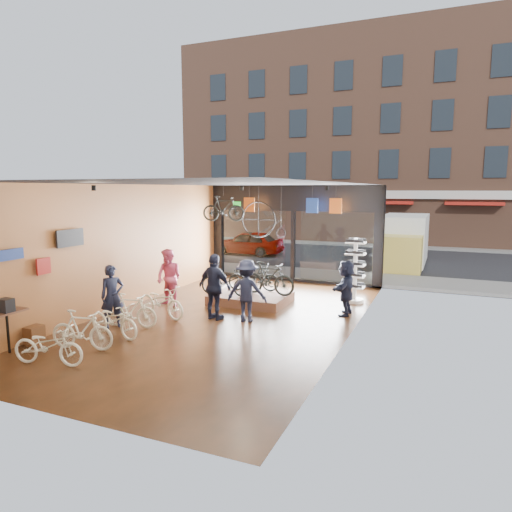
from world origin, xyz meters
The scene contains 34 objects.
ground_plane centered at (0.00, 0.00, -0.02)m, with size 7.00×12.00×0.04m, color black.
ceiling centered at (0.00, 0.00, 3.82)m, with size 7.00×12.00×0.04m, color black.
wall_left centered at (-3.52, 0.00, 1.90)m, with size 0.04×12.00×3.80m, color #AE602F.
wall_right centered at (3.52, 0.00, 1.90)m, with size 0.04×12.00×3.80m, color beige.
wall_back centered at (0.00, -6.02, 1.90)m, with size 7.00×0.04×3.80m, color beige.
storefront centered at (0.00, 6.00, 1.90)m, with size 7.00×0.26×3.80m, color black, non-canonical shape.
exit_sign centered at (-2.40, 5.88, 3.05)m, with size 0.35×0.06×0.18m, color #198C26.
street_road centered at (0.00, 15.00, -0.01)m, with size 30.00×18.00×0.02m, color black.
sidewalk_near centered at (0.00, 7.20, 0.06)m, with size 30.00×2.40×0.12m, color slate.
sidewalk_far centered at (0.00, 19.00, 0.06)m, with size 30.00×2.00×0.12m, color slate.
opposite_building centered at (0.00, 21.50, 7.00)m, with size 26.00×5.00×14.00m, color brown.
street_car centered at (-4.63, 12.00, 0.68)m, with size 1.60×3.98×1.36m, color gray.
box_truck centered at (3.73, 11.00, 1.20)m, with size 2.03×6.08×2.40m, color silver, non-canonical shape.
floor_bike_0 centered at (-1.93, -4.43, 0.42)m, with size 0.56×1.59×0.84m, color white.
floor_bike_1 centered at (-1.96, -3.44, 0.46)m, with size 0.44×1.54×0.93m, color white.
floor_bike_2 centered at (-1.90, -2.42, 0.43)m, with size 0.58×1.65×0.87m, color white.
floor_bike_3 centered at (-2.03, -1.61, 0.46)m, with size 0.43×1.53×0.92m, color white.
floor_bike_4 centered at (-1.83, -0.50, 0.46)m, with size 0.62×1.76×0.93m, color white.
display_platform centered at (-0.12, 2.04, 0.15)m, with size 2.40×1.80×0.30m, color #533223.
display_bike_left centered at (-0.77, 1.52, 0.75)m, with size 0.60×1.72×0.90m, color black.
display_bike_mid centered at (0.45, 2.14, 0.83)m, with size 0.50×1.76×1.06m, color black.
display_bike_right centered at (-0.21, 2.49, 0.75)m, with size 0.59×1.70×0.89m, color black.
customer_0 centered at (-2.46, -1.79, 0.84)m, with size 0.61×0.40×1.68m, color #161C33.
customer_1 centered at (-2.30, 0.65, 0.91)m, with size 0.88×0.69×1.81m, color #CC4C72.
customer_2 centered at (-0.30, -0.08, 0.94)m, with size 1.10×0.46×1.87m, color #161C33.
customer_3 centered at (0.60, 0.10, 0.87)m, with size 1.12×0.64×1.73m, color #161C33.
customer_5 centered at (3.00, 1.82, 0.81)m, with size 1.51×0.48×1.62m, color #161C33.
sunglasses_rack centered at (2.95, 3.42, 1.05)m, with size 0.62×0.51×2.10m, color white, non-canonical shape.
wall_merch centered at (-3.38, -3.50, 1.30)m, with size 0.40×2.40×2.60m, color navy, non-canonical shape.
penny_farthing centered at (-0.48, 4.21, 2.50)m, with size 1.65×0.06×1.32m, color black, non-canonical shape.
hung_bike centered at (-2.17, 4.20, 2.93)m, with size 0.45×1.58×0.95m, color black.
jersey_left centered at (-1.55, 5.20, 3.05)m, with size 0.45×0.03×0.55m, color #CC5919.
jersey_mid centered at (0.98, 5.20, 3.05)m, with size 0.45×0.03×0.55m, color #1E3F99.
jersey_right centered at (1.86, 5.20, 3.05)m, with size 0.45×0.03×0.55m, color #CC5919.
Camera 1 is at (5.61, -11.17, 3.66)m, focal length 32.00 mm.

